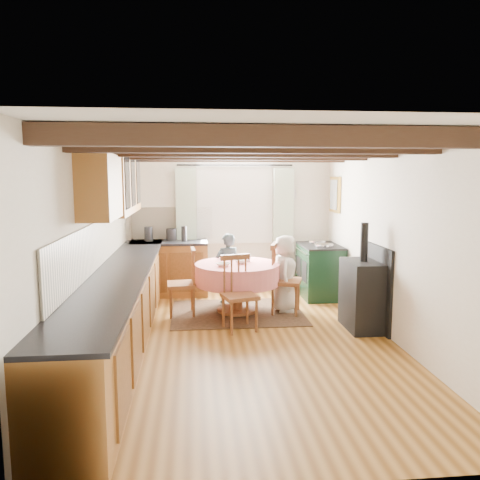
{
  "coord_description": "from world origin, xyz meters",
  "views": [
    {
      "loc": [
        -0.63,
        -5.55,
        2.02
      ],
      "look_at": [
        0.0,
        0.8,
        1.15
      ],
      "focal_mm": 35.39,
      "sensor_mm": 36.0,
      "label": 1
    }
  ],
  "objects": [
    {
      "name": "floor",
      "position": [
        0.0,
        0.0,
        0.0
      ],
      "size": [
        3.6,
        5.5,
        0.0
      ],
      "primitive_type": "cube",
      "color": "olive",
      "rests_on": "ground"
    },
    {
      "name": "ceiling",
      "position": [
        0.0,
        0.0,
        2.4
      ],
      "size": [
        3.6,
        5.5,
        0.0
      ],
      "primitive_type": "cube",
      "color": "white",
      "rests_on": "ground"
    },
    {
      "name": "wall_back",
      "position": [
        0.0,
        2.75,
        1.2
      ],
      "size": [
        3.6,
        0.0,
        2.4
      ],
      "primitive_type": "cube",
      "color": "silver",
      "rests_on": "ground"
    },
    {
      "name": "wall_front",
      "position": [
        0.0,
        -2.75,
        1.2
      ],
      "size": [
        3.6,
        0.0,
        2.4
      ],
      "primitive_type": "cube",
      "color": "silver",
      "rests_on": "ground"
    },
    {
      "name": "wall_left",
      "position": [
        -1.8,
        0.0,
        1.2
      ],
      "size": [
        0.0,
        5.5,
        2.4
      ],
      "primitive_type": "cube",
      "color": "silver",
      "rests_on": "ground"
    },
    {
      "name": "wall_right",
      "position": [
        1.8,
        0.0,
        1.2
      ],
      "size": [
        0.0,
        5.5,
        2.4
      ],
      "primitive_type": "cube",
      "color": "silver",
      "rests_on": "ground"
    },
    {
      "name": "beam_a",
      "position": [
        0.0,
        -2.0,
        2.31
      ],
      "size": [
        3.6,
        0.16,
        0.16
      ],
      "primitive_type": "cube",
      "color": "black",
      "rests_on": "ceiling"
    },
    {
      "name": "beam_b",
      "position": [
        0.0,
        -1.0,
        2.31
      ],
      "size": [
        3.6,
        0.16,
        0.16
      ],
      "primitive_type": "cube",
      "color": "black",
      "rests_on": "ceiling"
    },
    {
      "name": "beam_c",
      "position": [
        0.0,
        0.0,
        2.31
      ],
      "size": [
        3.6,
        0.16,
        0.16
      ],
      "primitive_type": "cube",
      "color": "black",
      "rests_on": "ceiling"
    },
    {
      "name": "beam_d",
      "position": [
        0.0,
        1.0,
        2.31
      ],
      "size": [
        3.6,
        0.16,
        0.16
      ],
      "primitive_type": "cube",
      "color": "black",
      "rests_on": "ceiling"
    },
    {
      "name": "beam_e",
      "position": [
        0.0,
        2.0,
        2.31
      ],
      "size": [
        3.6,
        0.16,
        0.16
      ],
      "primitive_type": "cube",
      "color": "black",
      "rests_on": "ceiling"
    },
    {
      "name": "splash_left",
      "position": [
        -1.78,
        0.3,
        1.2
      ],
      "size": [
        0.02,
        4.5,
        0.55
      ],
      "primitive_type": "cube",
      "color": "beige",
      "rests_on": "wall_left"
    },
    {
      "name": "splash_back",
      "position": [
        -1.0,
        2.73,
        1.2
      ],
      "size": [
        1.4,
        0.02,
        0.55
      ],
      "primitive_type": "cube",
      "color": "beige",
      "rests_on": "wall_back"
    },
    {
      "name": "base_cabinet_left",
      "position": [
        -1.5,
        0.0,
        0.44
      ],
      "size": [
        0.6,
        5.3,
        0.88
      ],
      "primitive_type": "cube",
      "color": "brown",
      "rests_on": "floor"
    },
    {
      "name": "base_cabinet_back",
      "position": [
        -1.05,
        2.45,
        0.44
      ],
      "size": [
        1.3,
        0.6,
        0.88
      ],
      "primitive_type": "cube",
      "color": "brown",
      "rests_on": "floor"
    },
    {
      "name": "worktop_left",
      "position": [
        -1.48,
        0.0,
        0.9
      ],
      "size": [
        0.64,
        5.3,
        0.04
      ],
      "primitive_type": "cube",
      "color": "black",
      "rests_on": "base_cabinet_left"
    },
    {
      "name": "worktop_back",
      "position": [
        -1.05,
        2.43,
        0.9
      ],
      "size": [
        1.3,
        0.64,
        0.04
      ],
      "primitive_type": "cube",
      "color": "black",
      "rests_on": "base_cabinet_back"
    },
    {
      "name": "wall_cabinet_glass",
      "position": [
        -1.63,
        1.2,
        1.95
      ],
      "size": [
        0.34,
        1.8,
        0.9
      ],
      "primitive_type": "cube",
      "color": "brown",
      "rests_on": "wall_left"
    },
    {
      "name": "wall_cabinet_solid",
      "position": [
        -1.63,
        -0.3,
        1.9
      ],
      "size": [
        0.34,
        0.9,
        0.7
      ],
      "primitive_type": "cube",
      "color": "brown",
      "rests_on": "wall_left"
    },
    {
      "name": "window_frame",
      "position": [
        0.1,
        2.73,
        1.6
      ],
      "size": [
        1.34,
        0.03,
        1.54
      ],
      "primitive_type": "cube",
      "color": "white",
      "rests_on": "wall_back"
    },
    {
      "name": "window_pane",
      "position": [
        0.1,
        2.74,
        1.6
      ],
      "size": [
        1.2,
        0.01,
        1.4
      ],
      "primitive_type": "cube",
      "color": "white",
      "rests_on": "wall_back"
    },
    {
      "name": "curtain_left",
      "position": [
        -0.75,
        2.65,
        1.1
      ],
      "size": [
        0.35,
        0.1,
        2.1
      ],
      "primitive_type": "cube",
      "color": "beige",
      "rests_on": "wall_back"
    },
    {
      "name": "curtain_right",
      "position": [
        0.95,
        2.65,
        1.1
      ],
      "size": [
        0.35,
        0.1,
        2.1
      ],
      "primitive_type": "cube",
      "color": "beige",
      "rests_on": "wall_back"
    },
    {
      "name": "curtain_rod",
      "position": [
        0.1,
        2.65,
        2.2
      ],
      "size": [
        2.0,
        0.03,
        0.03
      ],
      "primitive_type": "cylinder",
      "rotation": [
        0.0,
        1.57,
        0.0
      ],
      "color": "black",
      "rests_on": "wall_back"
    },
    {
      "name": "wall_picture",
      "position": [
        1.77,
        2.3,
        1.7
      ],
      "size": [
        0.04,
        0.5,
        0.6
      ],
      "primitive_type": "cube",
      "color": "gold",
      "rests_on": "wall_right"
    },
    {
      "name": "wall_plate",
      "position": [
        1.05,
        2.72,
        1.7
      ],
      "size": [
        0.3,
        0.02,
        0.3
      ],
      "primitive_type": "cylinder",
      "rotation": [
        1.57,
        0.0,
        0.0
      ],
      "color": "silver",
      "rests_on": "wall_back"
    },
    {
      "name": "rug",
      "position": [
        0.0,
        1.22,
        0.01
      ],
      "size": [
        1.92,
        1.49,
        0.01
      ],
      "primitive_type": "cube",
      "color": "black",
      "rests_on": "floor"
    },
    {
      "name": "dining_table",
      "position": [
        0.0,
        1.22,
        0.37
      ],
      "size": [
        1.24,
        1.24,
        0.74
      ],
      "primitive_type": null,
      "color": "#D97F6D",
      "rests_on": "floor"
    },
    {
      "name": "chair_near",
      "position": [
        -0.04,
        0.45,
        0.49
      ],
      "size": [
        0.53,
        0.54,
        0.99
      ],
      "primitive_type": null,
      "rotation": [
        0.0,
        0.0,
        0.27
      ],
      "color": "brown",
      "rests_on": "floor"
    },
    {
      "name": "chair_left",
      "position": [
        -0.81,
        1.21,
        0.49
      ],
      "size": [
        0.47,
        0.45,
        0.98
      ],
      "primitive_type": null,
      "rotation": [
        0.0,
        0.0,
        -1.5
      ],
      "color": "brown",
      "rests_on": "floor"
    },
    {
      "name": "chair_right",
      "position": [
        0.71,
        1.14,
        0.52
      ],
      "size": [
        0.58,
        0.57,
        1.04
      ],
      "primitive_type": null,
      "rotation": [
        0.0,
        0.0,
        1.26
      ],
      "color": "brown",
      "rests_on": "floor"
    },
    {
      "name": "aga_range",
      "position": [
        1.47,
        2.07,
        0.45
      ],
      "size": [
        0.63,
        0.97,
        0.9
      ],
      "primitive_type": null,
      "color": "black",
      "rests_on": "floor"
    },
    {
      "name": "cast_iron_stove",
      "position": [
        1.58,
        0.35,
        0.71
      ],
      "size": [
        0.42,
        0.71,
        1.42
      ],
      "primitive_type": null,
      "color": "black",
      "rests_on": "floor"
    },
    {
      "name": "child_far",
      "position": [
        -0.1,
        1.81,
        0.56
      ],
      "size": [
        0.47,
        0.37,
        1.12
      ],
      "primitive_type": "imported",
      "rotation": [
        0.0,
        0.0,
        3.43
      ],
      "color": "#29393E",
      "rests_on": "floor"
    },
    {
      "name": "child_right",
      "position": [
        0.72,
        1.25,
        0.57
      ],
      "size": [
        0.48,
        0.63,
        1.15
      ],
      "primitive_type": "imported",
      "rotation": [
        0.0,
        0.0,
        1.35
      ],
      "color": "beige",
      "rests_on": "floor"
    },
    {
      "name": "bowl_a",
      "position": [
        -0.22,
        1.03,
        0.77
      ],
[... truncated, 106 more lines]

